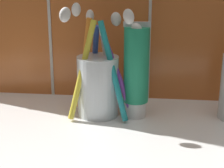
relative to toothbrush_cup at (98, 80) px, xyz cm
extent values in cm
cube|color=white|center=(5.99, -7.68, -6.81)|extent=(70.97, 33.74, 2.00)
cylinder|color=silver|center=(-0.07, -0.05, -0.97)|extent=(6.64, 6.64, 9.69)
cylinder|color=purple|center=(3.26, -0.64, 0.96)|extent=(5.84, 1.78, 13.08)
ellipsoid|color=white|center=(6.09, -1.08, 8.36)|extent=(2.54, 1.65, 2.66)
cylinder|color=white|center=(1.42, 1.47, 1.49)|extent=(3.19, 2.32, 13.96)
ellipsoid|color=white|center=(2.57, 2.11, 9.48)|extent=(2.40, 2.12, 2.44)
cylinder|color=blue|center=(-1.15, 3.07, 1.52)|extent=(2.70, 4.23, 14.08)
ellipsoid|color=white|center=(-2.02, 4.83, 9.52)|extent=(2.13, 2.52, 2.54)
cylinder|color=orange|center=(-2.49, 1.29, 2.18)|extent=(3.52, 3.03, 15.35)
ellipsoid|color=white|center=(-3.78, 2.31, 10.85)|extent=(2.43, 2.30, 2.48)
cylinder|color=yellow|center=(-2.21, -1.99, 2.15)|extent=(4.74, 3.72, 15.37)
ellipsoid|color=white|center=(-4.22, -3.40, 10.77)|extent=(2.57, 2.35, 2.58)
cylinder|color=teal|center=(2.55, -1.84, 2.08)|extent=(5.33, 3.66, 15.27)
ellipsoid|color=white|center=(4.91, -3.23, 10.63)|extent=(2.62, 2.28, 2.61)
cylinder|color=white|center=(6.34, -0.05, -4.51)|extent=(3.36, 3.36, 2.60)
cylinder|color=#1E8C60|center=(6.34, -0.05, 2.72)|extent=(3.96, 3.96, 11.86)
cube|color=silver|center=(6.34, -0.05, 9.05)|extent=(4.15, 0.36, 0.80)
camera|label=1|loc=(8.56, -56.30, 17.70)|focal=60.00mm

